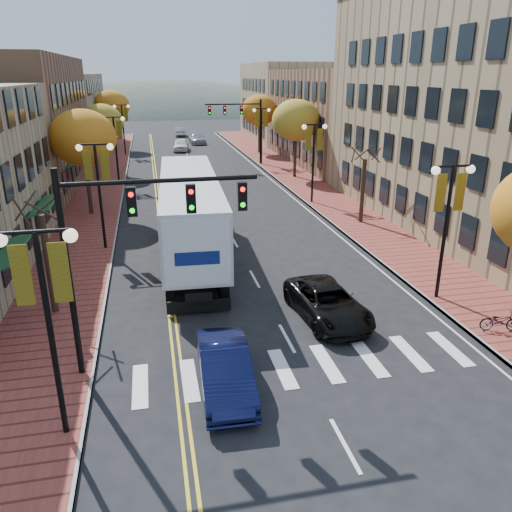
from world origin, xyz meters
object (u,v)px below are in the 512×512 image
semi_truck (189,206)px  bicycle (500,321)px  black_suv (328,303)px  navy_sedan (225,369)px

semi_truck → bicycle: (10.86, -12.43, -2.06)m
black_suv → semi_truck: bearing=111.0°
navy_sedan → bicycle: bearing=9.2°
bicycle → navy_sedan: bearing=110.7°
semi_truck → black_suv: (4.76, -9.78, -1.91)m
semi_truck → navy_sedan: (-0.11, -13.80, -1.87)m
navy_sedan → black_suv: size_ratio=0.89×
navy_sedan → bicycle: (10.97, 1.37, -0.19)m
semi_truck → bicycle: semi_truck is taller
black_suv → navy_sedan: bearing=-145.5°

